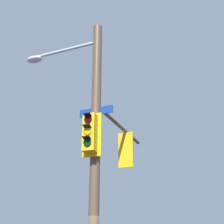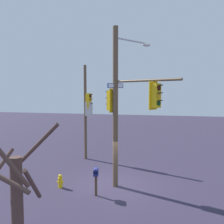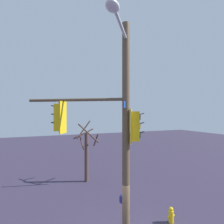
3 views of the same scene
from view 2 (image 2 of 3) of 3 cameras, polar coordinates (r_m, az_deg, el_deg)
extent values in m
plane|color=#312A3E|center=(14.46, 0.24, -16.40)|extent=(80.00, 80.00, 0.00)
cylinder|color=brown|center=(13.44, 0.78, 0.87)|extent=(0.29, 0.29, 8.61)
cylinder|color=silver|center=(14.53, 4.54, 15.84)|extent=(1.53, 2.06, 0.10)
ellipsoid|color=silver|center=(15.42, 7.84, 14.88)|extent=(0.64, 0.70, 0.20)
cylinder|color=brown|center=(12.00, 7.40, 7.11)|extent=(3.36, 2.48, 0.12)
cube|color=yellow|center=(11.54, 9.98, 3.69)|extent=(0.46, 0.47, 1.10)
cube|color=yellow|center=(11.65, 9.34, 3.71)|extent=(0.37, 0.47, 1.30)
cylinder|color=#2F0403|center=(11.44, 10.65, 5.37)|extent=(0.16, 0.19, 0.22)
cube|color=black|center=(11.39, 10.95, 5.97)|extent=(0.25, 0.26, 0.06)
cylinder|color=#F2A814|center=(11.44, 10.62, 3.66)|extent=(0.16, 0.19, 0.22)
cube|color=black|center=(11.39, 10.93, 4.26)|extent=(0.25, 0.26, 0.06)
cylinder|color=black|center=(11.45, 10.59, 1.96)|extent=(0.16, 0.19, 0.22)
cube|color=black|center=(11.40, 10.90, 2.55)|extent=(0.25, 0.26, 0.06)
cylinder|color=brown|center=(11.55, 10.03, 6.79)|extent=(0.04, 0.04, 0.15)
cube|color=yellow|center=(13.69, -0.25, 2.65)|extent=(0.44, 0.46, 1.10)
cube|color=yellow|center=(13.57, 0.27, 2.63)|extent=(0.33, 0.50, 1.30)
cylinder|color=#2F0403|center=(13.80, -0.74, 4.08)|extent=(0.14, 0.20, 0.22)
cube|color=black|center=(13.85, -0.96, 4.58)|extent=(0.25, 0.26, 0.06)
cylinder|color=#F2A814|center=(13.81, -0.74, 2.66)|extent=(0.14, 0.20, 0.22)
cube|color=black|center=(13.86, -0.96, 3.17)|extent=(0.25, 0.26, 0.06)
cylinder|color=black|center=(13.83, -0.74, 1.26)|extent=(0.14, 0.20, 0.22)
cube|color=black|center=(13.87, -0.96, 1.77)|extent=(0.25, 0.26, 0.06)
cube|color=navy|center=(13.41, 0.78, 6.01)|extent=(0.69, 0.89, 0.24)
cube|color=white|center=(13.40, 0.84, 6.02)|extent=(0.61, 0.80, 0.18)
cylinder|color=brown|center=(19.14, -6.07, -0.12)|extent=(0.22, 0.22, 7.15)
cube|color=silver|center=(18.92, -5.29, 0.71)|extent=(0.54, 0.48, 1.04)
cube|color=yellow|center=(18.88, -5.31, 2.57)|extent=(0.42, 0.45, 1.10)
cylinder|color=#2F0403|center=(18.77, -4.93, 3.60)|extent=(0.11, 0.21, 0.22)
cube|color=black|center=(18.72, -4.76, 3.96)|extent=(0.23, 0.25, 0.06)
cylinder|color=#F2A814|center=(18.78, -4.93, 2.56)|extent=(0.11, 0.21, 0.22)
cube|color=black|center=(18.72, -4.75, 2.92)|extent=(0.23, 0.25, 0.06)
cylinder|color=black|center=(18.79, -4.92, 1.53)|extent=(0.11, 0.21, 0.22)
cube|color=black|center=(18.74, -4.75, 1.89)|extent=(0.23, 0.25, 0.06)
cylinder|color=yellow|center=(14.39, -11.66, -15.43)|extent=(0.24, 0.24, 0.55)
sphere|color=yellow|center=(14.27, -11.69, -14.10)|extent=(0.20, 0.20, 0.20)
cylinder|color=yellow|center=(14.44, -12.19, -15.26)|extent=(0.10, 0.09, 0.09)
cylinder|color=yellow|center=(14.33, -11.14, -15.40)|extent=(0.10, 0.09, 0.09)
cube|color=#4C3823|center=(13.07, -3.65, -16.32)|extent=(0.10, 0.10, 1.05)
cube|color=navy|center=(12.85, -3.67, -13.64)|extent=(0.33, 0.48, 0.24)
cylinder|color=navy|center=(12.81, -3.67, -13.13)|extent=(0.33, 0.48, 0.24)
cylinder|color=#4D352F|center=(5.99, -23.53, -8.98)|extent=(1.20, 0.25, 1.44)
cylinder|color=#4D352F|center=(7.08, -17.35, -7.94)|extent=(1.55, 0.24, 1.45)
cylinder|color=#4D352F|center=(6.54, -17.59, -15.40)|extent=(0.21, 0.90, 1.02)
camera|label=1|loc=(19.08, -25.29, -6.41)|focal=52.21mm
camera|label=3|loc=(19.75, 14.82, 4.66)|focal=31.74mm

